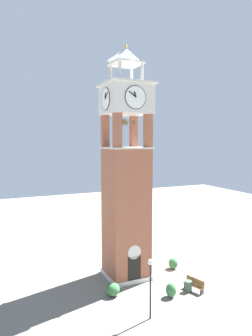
{
  "coord_description": "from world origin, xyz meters",
  "views": [
    {
      "loc": [
        -9.99,
        -22.03,
        11.09
      ],
      "look_at": [
        0.0,
        0.0,
        8.95
      ],
      "focal_mm": 32.53,
      "sensor_mm": 36.0,
      "label": 1
    }
  ],
  "objects_px": {
    "clock_tower": "(126,183)",
    "park_bench": "(194,285)",
    "trash_bin": "(188,286)",
    "lamp_post": "(151,278)"
  },
  "relations": [
    {
      "from": "clock_tower",
      "to": "park_bench",
      "type": "relative_size",
      "value": 11.16
    },
    {
      "from": "clock_tower",
      "to": "trash_bin",
      "type": "bearing_deg",
      "value": -53.57
    },
    {
      "from": "park_bench",
      "to": "lamp_post",
      "type": "relative_size",
      "value": 0.43
    },
    {
      "from": "park_bench",
      "to": "trash_bin",
      "type": "height_order",
      "value": "park_bench"
    },
    {
      "from": "clock_tower",
      "to": "trash_bin",
      "type": "height_order",
      "value": "clock_tower"
    },
    {
      "from": "park_bench",
      "to": "lamp_post",
      "type": "distance_m",
      "value": 5.47
    },
    {
      "from": "lamp_post",
      "to": "park_bench",
      "type": "bearing_deg",
      "value": 20.63
    },
    {
      "from": "clock_tower",
      "to": "park_bench",
      "type": "xyz_separation_m",
      "value": [
        3.58,
        -4.36,
        -7.22
      ]
    },
    {
      "from": "park_bench",
      "to": "trash_bin",
      "type": "distance_m",
      "value": 0.47
    },
    {
      "from": "clock_tower",
      "to": "trash_bin",
      "type": "xyz_separation_m",
      "value": [
        3.14,
        -4.25,
        -7.3
      ]
    }
  ]
}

